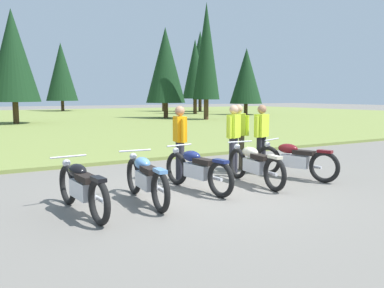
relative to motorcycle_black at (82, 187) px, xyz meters
name	(u,v)px	position (x,y,z in m)	size (l,w,h in m)	color
ground_plane	(207,193)	(2.50, 0.19, -0.44)	(140.00, 140.00, 0.00)	slate
grass_moorland	(25,120)	(2.50, 26.21, -0.39)	(80.00, 44.00, 0.10)	olive
motorcycle_black	(82,187)	(0.00, 0.00, 0.00)	(0.62, 2.10, 0.88)	black
motorcycle_sky_blue	(146,178)	(1.17, 0.13, 0.00)	(0.62, 2.10, 0.88)	black
motorcycle_navy	(197,169)	(2.41, 0.44, 0.00)	(0.65, 2.09, 0.88)	black
motorcycle_cream	(254,164)	(3.77, 0.32, 0.00)	(0.62, 2.10, 0.88)	black
motorcycle_maroon	(294,160)	(4.95, 0.35, 0.00)	(0.90, 2.01, 0.88)	black
rider_checking_bike	(234,135)	(4.09, 1.53, 0.51)	(0.49, 0.37, 1.67)	#2D2D38
rider_near_row_end	(238,133)	(4.51, 1.92, 0.51)	(0.44, 0.40, 1.67)	#4C4233
rider_with_back_turned	(180,139)	(2.56, 1.44, 0.51)	(0.28, 0.54, 1.67)	#2D2D38
rider_in_hivis_vest	(261,134)	(4.82, 1.37, 0.51)	(0.52, 0.33, 1.67)	black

